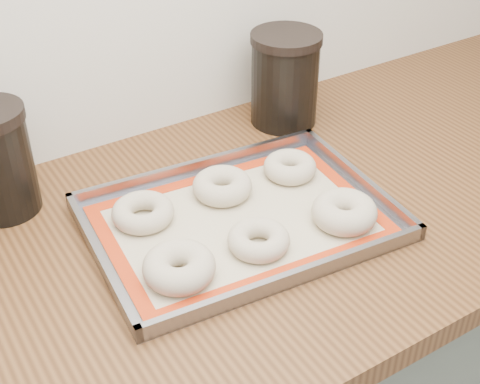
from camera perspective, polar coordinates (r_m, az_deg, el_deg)
countertop at (r=1.02m, az=-6.80°, el=-5.67°), size 3.06×0.68×0.04m
baking_tray at (r=1.04m, az=0.00°, el=-2.39°), size 0.49×0.37×0.03m
baking_mat at (r=1.04m, az=-0.00°, el=-2.47°), size 0.44×0.33×0.00m
bagel_front_left at (r=0.94m, az=-5.22°, el=-6.38°), size 0.13×0.13×0.04m
bagel_front_mid at (r=0.98m, az=1.60°, el=-4.10°), size 0.11×0.11×0.03m
bagel_front_right at (r=1.04m, az=8.89°, el=-1.69°), size 0.13×0.13×0.04m
bagel_back_left at (r=1.05m, az=-8.29°, el=-1.73°), size 0.12×0.12×0.03m
bagel_back_mid at (r=1.09m, az=-1.52°, el=0.52°), size 0.10×0.10×0.04m
bagel_back_right at (r=1.14m, az=4.28°, el=2.14°), size 0.12×0.12×0.03m
canister_right at (r=1.29m, az=3.85°, el=9.64°), size 0.13×0.13×0.18m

